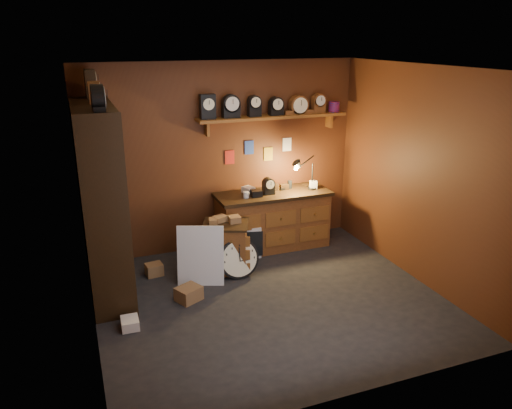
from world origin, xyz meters
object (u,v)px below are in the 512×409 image
object	(u,v)px
big_round_clock	(239,258)
low_cabinet	(226,245)
shelving_unit	(98,194)
workbench	(273,217)

from	to	relation	value
big_round_clock	low_cabinet	bearing A→B (deg)	109.62
shelving_unit	low_cabinet	bearing A→B (deg)	-0.70
workbench	big_round_clock	world-z (taller)	workbench
shelving_unit	workbench	distance (m)	2.61
shelving_unit	big_round_clock	bearing A→B (deg)	-9.56
low_cabinet	big_round_clock	xyz separation A→B (m)	(0.09, -0.26, -0.10)
low_cabinet	big_round_clock	distance (m)	0.29
shelving_unit	big_round_clock	xyz separation A→B (m)	(1.64, -0.28, -0.99)
big_round_clock	workbench	bearing A→B (deg)	44.01
low_cabinet	workbench	bearing A→B (deg)	52.19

